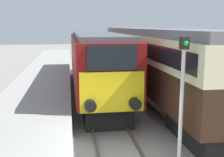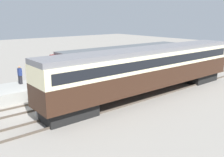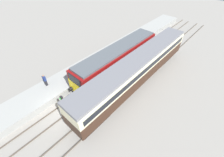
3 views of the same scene
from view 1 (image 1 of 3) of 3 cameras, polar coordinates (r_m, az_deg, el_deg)
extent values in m
cube|color=gray|center=(16.45, -14.51, -3.11)|extent=(3.50, 50.00, 0.91)
cube|color=#4C4238|center=(13.60, -4.71, -7.36)|extent=(0.07, 60.00, 0.14)
cube|color=#4C4238|center=(13.77, 1.31, -7.10)|extent=(0.07, 60.00, 0.14)
cube|color=#4C4238|center=(14.23, 9.17, -6.64)|extent=(0.07, 60.00, 0.14)
cube|color=#4C4238|center=(14.73, 14.53, -6.26)|extent=(0.07, 60.00, 0.14)
cube|color=black|center=(13.44, -1.63, -5.63)|extent=(2.03, 4.00, 1.00)
cube|color=black|center=(22.48, -4.59, 0.95)|extent=(2.03, 4.00, 1.00)
cube|color=maroon|center=(17.64, -3.55, 4.23)|extent=(2.70, 14.30, 2.61)
cube|color=yellow|center=(10.68, 0.03, -2.79)|extent=(2.48, 0.10, 1.57)
cube|color=black|center=(10.45, 0.03, 4.19)|extent=(1.89, 0.10, 0.94)
cube|color=#4C5156|center=(17.54, -3.61, 8.86)|extent=(2.38, 13.73, 0.24)
cylinder|color=black|center=(10.49, -4.40, -5.51)|extent=(0.44, 0.35, 0.44)
cylinder|color=black|center=(10.75, 4.71, -5.12)|extent=(0.44, 0.35, 0.44)
cube|color=black|center=(11.18, 18.63, -9.75)|extent=(1.89, 3.60, 0.95)
cube|color=black|center=(25.61, 2.56, 2.11)|extent=(1.89, 3.60, 0.95)
cube|color=#331E14|center=(17.94, 7.47, 2.44)|extent=(2.70, 19.97, 1.57)
cube|color=beige|center=(17.80, 7.58, 6.91)|extent=(2.71, 19.97, 1.23)
cube|color=black|center=(17.80, 7.58, 6.91)|extent=(2.75, 19.18, 0.68)
cube|color=slate|center=(17.77, 7.65, 9.47)|extent=(2.48, 19.97, 0.36)
cylinder|color=silver|center=(8.71, 13.89, -6.09)|extent=(0.12, 0.12, 3.60)
cube|color=black|center=(8.37, 14.49, 7.00)|extent=(0.24, 0.20, 0.36)
sphere|color=green|center=(8.27, 14.79, 6.95)|extent=(0.14, 0.14, 0.14)
camera|label=2|loc=(19.00, 77.81, 9.33)|focal=40.00mm
camera|label=3|loc=(16.00, 69.80, 40.43)|focal=24.00mm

